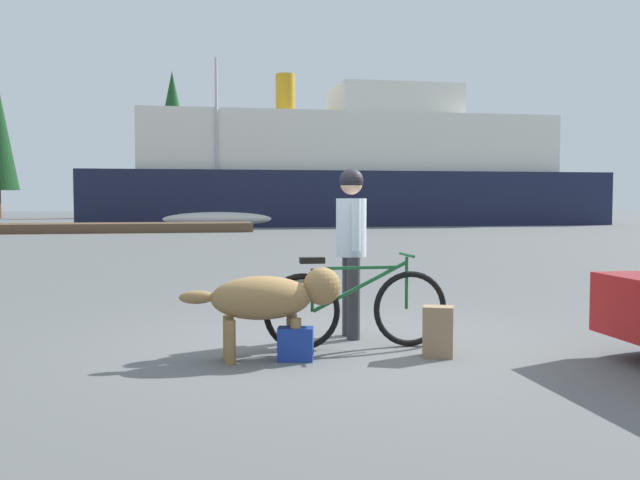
# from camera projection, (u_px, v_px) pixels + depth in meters

# --- Properties ---
(ground_plane) EXTENTS (160.00, 160.00, 0.00)m
(ground_plane) POSITION_uv_depth(u_px,v_px,m) (340.00, 343.00, 7.29)
(ground_plane) COLOR #595B5B
(bicycle) EXTENTS (1.85, 0.44, 0.93)m
(bicycle) POSITION_uv_depth(u_px,v_px,m) (356.00, 308.00, 7.01)
(bicycle) COLOR black
(bicycle) RESTS_ON ground_plane
(person_cyclist) EXTENTS (0.32, 0.53, 1.79)m
(person_cyclist) POSITION_uv_depth(u_px,v_px,m) (351.00, 235.00, 7.52)
(person_cyclist) COLOR #333338
(person_cyclist) RESTS_ON ground_plane
(dog) EXTENTS (1.48, 0.47, 0.84)m
(dog) POSITION_uv_depth(u_px,v_px,m) (272.00, 298.00, 6.53)
(dog) COLOR olive
(dog) RESTS_ON ground_plane
(backpack) EXTENTS (0.33, 0.29, 0.47)m
(backpack) POSITION_uv_depth(u_px,v_px,m) (438.00, 331.00, 6.64)
(backpack) COLOR #8C7251
(backpack) RESTS_ON ground_plane
(handbag_pannier) EXTENTS (0.35, 0.25, 0.31)m
(handbag_pannier) POSITION_uv_depth(u_px,v_px,m) (296.00, 344.00, 6.49)
(handbag_pannier) COLOR navy
(handbag_pannier) RESTS_ON ground_plane
(dock_pier) EXTENTS (15.17, 2.31, 0.40)m
(dock_pier) POSITION_uv_depth(u_px,v_px,m) (78.00, 228.00, 31.21)
(dock_pier) COLOR brown
(dock_pier) RESTS_ON ground_plane
(ferry_boat) EXTENTS (28.98, 8.52, 8.56)m
(ferry_boat) POSITION_uv_depth(u_px,v_px,m) (347.00, 173.00, 41.50)
(ferry_boat) COLOR #191E38
(ferry_boat) RESTS_ON ground_plane
(sailboat_moored) EXTENTS (6.92, 1.94, 8.63)m
(sailboat_moored) POSITION_uv_depth(u_px,v_px,m) (217.00, 218.00, 36.63)
(sailboat_moored) COLOR silver
(sailboat_moored) RESTS_ON ground_plane
(pine_tree_center) EXTENTS (3.38, 3.38, 11.64)m
(pine_tree_center) POSITION_uv_depth(u_px,v_px,m) (173.00, 123.00, 56.84)
(pine_tree_center) COLOR #4C331E
(pine_tree_center) RESTS_ON ground_plane
(pine_tree_far_right) EXTENTS (3.29, 3.29, 11.30)m
(pine_tree_far_right) POSITION_uv_depth(u_px,v_px,m) (438.00, 131.00, 61.35)
(pine_tree_far_right) COLOR #4C331E
(pine_tree_far_right) RESTS_ON ground_plane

